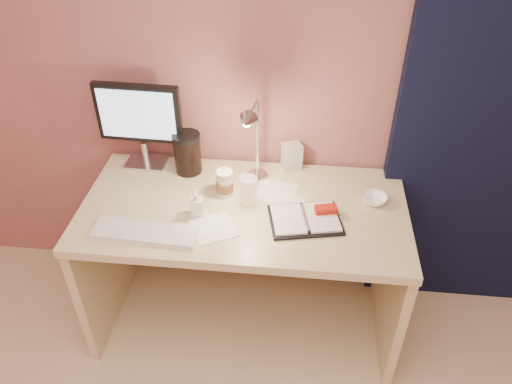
# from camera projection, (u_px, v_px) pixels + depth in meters

# --- Properties ---
(room) EXTENTS (3.50, 3.50, 3.50)m
(room) POSITION_uv_depth(u_px,v_px,m) (480.00, 98.00, 2.06)
(room) COLOR #C6B28E
(room) RESTS_ON ground
(desk) EXTENTS (1.40, 0.70, 0.73)m
(desk) POSITION_uv_depth(u_px,v_px,m) (246.00, 234.00, 2.33)
(desk) COLOR beige
(desk) RESTS_ON ground
(monitor) EXTENTS (0.39, 0.15, 0.42)m
(monitor) POSITION_uv_depth(u_px,v_px,m) (140.00, 118.00, 2.25)
(monitor) COLOR silver
(monitor) RESTS_ON desk
(keyboard) EXTENTS (0.43, 0.15, 0.02)m
(keyboard) POSITION_uv_depth(u_px,v_px,m) (145.00, 232.00, 1.99)
(keyboard) COLOR silver
(keyboard) RESTS_ON desk
(planner) EXTENTS (0.33, 0.27, 0.05)m
(planner) POSITION_uv_depth(u_px,v_px,m) (307.00, 218.00, 2.06)
(planner) COLOR black
(planner) RESTS_ON desk
(paper_a) EXTENTS (0.23, 0.23, 0.00)m
(paper_a) POSITION_uv_depth(u_px,v_px,m) (213.00, 228.00, 2.03)
(paper_a) COLOR silver
(paper_a) RESTS_ON desk
(paper_b) EXTENTS (0.21, 0.21, 0.00)m
(paper_b) POSITION_uv_depth(u_px,v_px,m) (276.00, 192.00, 2.22)
(paper_b) COLOR silver
(paper_b) RESTS_ON desk
(paper_c) EXTENTS (0.19, 0.19, 0.00)m
(paper_c) POSITION_uv_depth(u_px,v_px,m) (285.00, 200.00, 2.17)
(paper_c) COLOR silver
(paper_c) RESTS_ON desk
(coffee_cup) EXTENTS (0.08, 0.08, 0.12)m
(coffee_cup) POSITION_uv_depth(u_px,v_px,m) (225.00, 184.00, 2.17)
(coffee_cup) COLOR silver
(coffee_cup) RESTS_ON desk
(clear_cup) EXTENTS (0.07, 0.07, 0.13)m
(clear_cup) POSITION_uv_depth(u_px,v_px,m) (249.00, 190.00, 2.12)
(clear_cup) COLOR white
(clear_cup) RESTS_ON desk
(bowl) EXTENTS (0.13, 0.13, 0.03)m
(bowl) POSITION_uv_depth(u_px,v_px,m) (374.00, 199.00, 2.15)
(bowl) COLOR white
(bowl) RESTS_ON desk
(lotion_bottle) EXTENTS (0.06, 0.06, 0.12)m
(lotion_bottle) POSITION_uv_depth(u_px,v_px,m) (197.00, 203.00, 2.07)
(lotion_bottle) COLOR silver
(lotion_bottle) RESTS_ON desk
(dark_jar) EXTENTS (0.12, 0.12, 0.18)m
(dark_jar) POSITION_uv_depth(u_px,v_px,m) (188.00, 155.00, 2.30)
(dark_jar) COLOR black
(dark_jar) RESTS_ON desk
(product_box) EXTENTS (0.11, 0.10, 0.13)m
(product_box) POSITION_uv_depth(u_px,v_px,m) (292.00, 156.00, 2.33)
(product_box) COLOR beige
(product_box) RESTS_ON desk
(desk_lamp) EXTENTS (0.12, 0.26, 0.42)m
(desk_lamp) POSITION_uv_depth(u_px,v_px,m) (258.00, 140.00, 2.07)
(desk_lamp) COLOR silver
(desk_lamp) RESTS_ON desk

